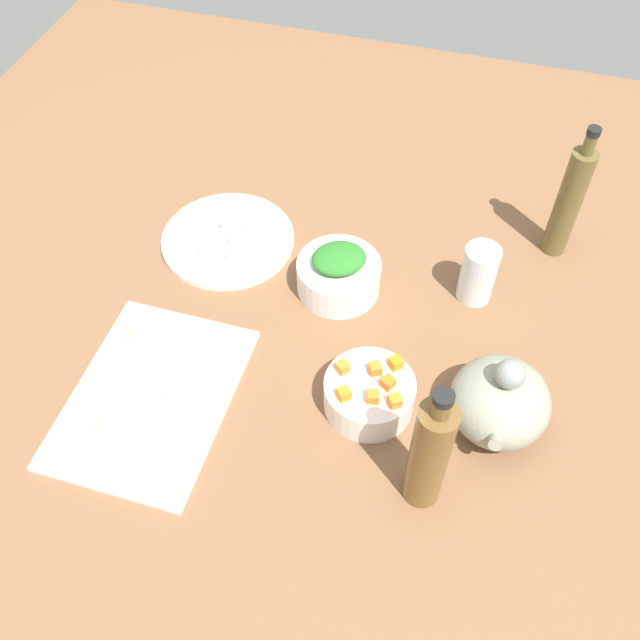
# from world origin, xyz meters

# --- Properties ---
(tabletop) EXTENTS (1.90, 1.90, 0.03)m
(tabletop) POSITION_xyz_m (0.00, 0.00, 0.01)
(tabletop) COLOR brown
(tabletop) RESTS_ON ground
(cutting_board) EXTENTS (0.34, 0.25, 0.01)m
(cutting_board) POSITION_xyz_m (0.19, -0.22, 0.03)
(cutting_board) COLOR white
(cutting_board) RESTS_ON tabletop
(plate_tofu) EXTENTS (0.25, 0.25, 0.01)m
(plate_tofu) POSITION_xyz_m (-0.17, -0.23, 0.04)
(plate_tofu) COLOR white
(plate_tofu) RESTS_ON tabletop
(bowl_greens) EXTENTS (0.15, 0.15, 0.06)m
(bowl_greens) POSITION_xyz_m (-0.12, 0.00, 0.06)
(bowl_greens) COLOR white
(bowl_greens) RESTS_ON tabletop
(bowl_carrots) EXTENTS (0.14, 0.14, 0.06)m
(bowl_carrots) POSITION_xyz_m (0.11, 0.11, 0.06)
(bowl_carrots) COLOR white
(bowl_carrots) RESTS_ON tabletop
(teapot) EXTENTS (0.17, 0.15, 0.15)m
(teapot) POSITION_xyz_m (0.08, 0.30, 0.09)
(teapot) COLOR gray
(teapot) RESTS_ON tabletop
(bottle_0) EXTENTS (0.05, 0.05, 0.27)m
(bottle_0) POSITION_xyz_m (-0.33, 0.36, 0.15)
(bottle_0) COLOR brown
(bottle_0) RESTS_ON tabletop
(bottle_1) EXTENTS (0.05, 0.05, 0.26)m
(bottle_1) POSITION_xyz_m (0.23, 0.22, 0.14)
(bottle_1) COLOR brown
(bottle_1) RESTS_ON tabletop
(drinking_glass_0) EXTENTS (0.06, 0.06, 0.11)m
(drinking_glass_0) POSITION_xyz_m (-0.17, 0.24, 0.09)
(drinking_glass_0) COLOR white
(drinking_glass_0) RESTS_ON tabletop
(carrot_cube_0) EXTENTS (0.02, 0.02, 0.02)m
(carrot_cube_0) POSITION_xyz_m (0.08, 0.11, 0.10)
(carrot_cube_0) COLOR orange
(carrot_cube_0) RESTS_ON bowl_carrots
(carrot_cube_1) EXTENTS (0.02, 0.02, 0.02)m
(carrot_cube_1) POSITION_xyz_m (0.13, 0.12, 0.10)
(carrot_cube_1) COLOR orange
(carrot_cube_1) RESTS_ON bowl_carrots
(carrot_cube_2) EXTENTS (0.03, 0.03, 0.02)m
(carrot_cube_2) POSITION_xyz_m (0.09, 0.06, 0.10)
(carrot_cube_2) COLOR orange
(carrot_cube_2) RESTS_ON bowl_carrots
(carrot_cube_3) EXTENTS (0.02, 0.02, 0.02)m
(carrot_cube_3) POSITION_xyz_m (0.13, 0.15, 0.10)
(carrot_cube_3) COLOR orange
(carrot_cube_3) RESTS_ON bowl_carrots
(carrot_cube_4) EXTENTS (0.03, 0.03, 0.02)m
(carrot_cube_4) POSITION_xyz_m (0.14, 0.08, 0.10)
(carrot_cube_4) COLOR orange
(carrot_cube_4) RESTS_ON bowl_carrots
(carrot_cube_5) EXTENTS (0.02, 0.02, 0.02)m
(carrot_cube_5) POSITION_xyz_m (0.10, 0.14, 0.10)
(carrot_cube_5) COLOR orange
(carrot_cube_5) RESTS_ON bowl_carrots
(carrot_cube_6) EXTENTS (0.03, 0.03, 0.02)m
(carrot_cube_6) POSITION_xyz_m (0.06, 0.14, 0.10)
(carrot_cube_6) COLOR orange
(carrot_cube_6) RESTS_ON bowl_carrots
(chopped_greens_mound) EXTENTS (0.12, 0.12, 0.03)m
(chopped_greens_mound) POSITION_xyz_m (-0.12, 0.00, 0.11)
(chopped_greens_mound) COLOR #2C7526
(chopped_greens_mound) RESTS_ON bowl_greens
(tofu_cube_0) EXTENTS (0.02, 0.02, 0.02)m
(tofu_cube_0) POSITION_xyz_m (-0.20, -0.24, 0.05)
(tofu_cube_0) COLOR white
(tofu_cube_0) RESTS_ON plate_tofu
(tofu_cube_1) EXTENTS (0.03, 0.03, 0.02)m
(tofu_cube_1) POSITION_xyz_m (-0.20, -0.18, 0.05)
(tofu_cube_1) COLOR white
(tofu_cube_1) RESTS_ON plate_tofu
(tofu_cube_2) EXTENTS (0.03, 0.03, 0.02)m
(tofu_cube_2) POSITION_xyz_m (-0.12, -0.25, 0.05)
(tofu_cube_2) COLOR white
(tofu_cube_2) RESTS_ON plate_tofu
(tofu_cube_3) EXTENTS (0.02, 0.02, 0.02)m
(tofu_cube_3) POSITION_xyz_m (-0.17, -0.21, 0.05)
(tofu_cube_3) COLOR white
(tofu_cube_3) RESTS_ON plate_tofu
(tofu_cube_4) EXTENTS (0.03, 0.03, 0.02)m
(tofu_cube_4) POSITION_xyz_m (-0.13, -0.20, 0.05)
(tofu_cube_4) COLOR white
(tofu_cube_4) RESTS_ON plate_tofu
(dumpling_0) EXTENTS (0.07, 0.07, 0.02)m
(dumpling_0) POSITION_xyz_m (0.12, -0.20, 0.05)
(dumpling_0) COLOR beige
(dumpling_0) RESTS_ON cutting_board
(dumpling_1) EXTENTS (0.07, 0.07, 0.03)m
(dumpling_1) POSITION_xyz_m (0.10, -0.29, 0.06)
(dumpling_1) COLOR beige
(dumpling_1) RESTS_ON cutting_board
(dumpling_2) EXTENTS (0.08, 0.08, 0.03)m
(dumpling_2) POSITION_xyz_m (0.27, -0.26, 0.05)
(dumpling_2) COLOR beige
(dumpling_2) RESTS_ON cutting_board
(dumpling_3) EXTENTS (0.06, 0.07, 0.02)m
(dumpling_3) POSITION_xyz_m (0.07, -0.16, 0.05)
(dumpling_3) COLOR beige
(dumpling_3) RESTS_ON cutting_board
(dumpling_4) EXTENTS (0.06, 0.05, 0.03)m
(dumpling_4) POSITION_xyz_m (0.20, -0.19, 0.05)
(dumpling_4) COLOR beige
(dumpling_4) RESTS_ON cutting_board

